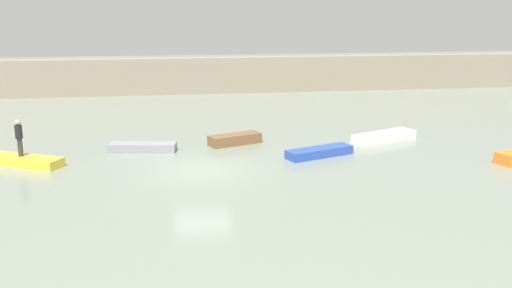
# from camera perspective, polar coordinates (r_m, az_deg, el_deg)

# --- Properties ---
(ground_plane) EXTENTS (120.00, 120.00, 0.00)m
(ground_plane) POSITION_cam_1_polar(r_m,az_deg,el_deg) (24.68, -5.63, -2.66)
(ground_plane) COLOR gray
(embankment_wall) EXTENTS (80.00, 1.20, 2.93)m
(embankment_wall) POSITION_cam_1_polar(r_m,az_deg,el_deg) (46.37, -7.26, 6.94)
(embankment_wall) COLOR gray
(embankment_wall) RESTS_ON ground_plane
(rowboat_yellow) EXTENTS (3.99, 2.77, 0.42)m
(rowboat_yellow) POSITION_cam_1_polar(r_m,az_deg,el_deg) (27.41, -22.89, -1.58)
(rowboat_yellow) COLOR gold
(rowboat_yellow) RESTS_ON ground_plane
(rowboat_grey) EXTENTS (3.39, 1.42, 0.42)m
(rowboat_grey) POSITION_cam_1_polar(r_m,az_deg,el_deg) (28.21, -11.53, -0.32)
(rowboat_grey) COLOR gray
(rowboat_grey) RESTS_ON ground_plane
(rowboat_brown) EXTENTS (2.92, 1.90, 0.53)m
(rowboat_brown) POSITION_cam_1_polar(r_m,az_deg,el_deg) (29.08, -2.17, 0.49)
(rowboat_brown) COLOR brown
(rowboat_brown) RESTS_ON ground_plane
(rowboat_blue) EXTENTS (3.51, 2.09, 0.41)m
(rowboat_blue) POSITION_cam_1_polar(r_m,az_deg,el_deg) (26.90, 6.52, -0.83)
(rowboat_blue) COLOR #2B4CAD
(rowboat_blue) RESTS_ON ground_plane
(rowboat_white) EXTENTS (3.93, 2.56, 0.44)m
(rowboat_white) POSITION_cam_1_polar(r_m,az_deg,el_deg) (30.64, 12.99, 0.75)
(rowboat_white) COLOR white
(rowboat_white) RESTS_ON ground_plane
(person_dark_shirt) EXTENTS (0.32, 0.32, 1.69)m
(person_dark_shirt) POSITION_cam_1_polar(r_m,az_deg,el_deg) (27.14, -23.12, 0.78)
(person_dark_shirt) COLOR #38332D
(person_dark_shirt) RESTS_ON rowboat_yellow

